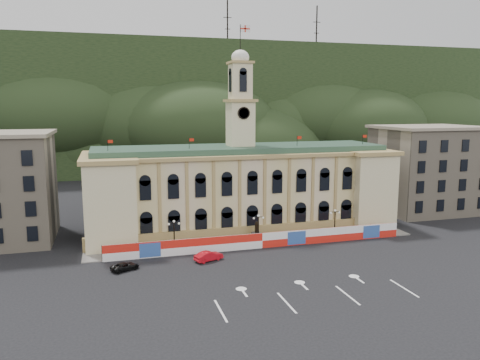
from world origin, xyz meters
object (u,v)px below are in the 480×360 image
object	(u,v)px
statue	(256,236)
red_sedan	(209,256)
lamp_center	(258,227)
black_suv	(125,266)

from	to	relation	value
statue	red_sedan	bearing A→B (deg)	-144.97
lamp_center	black_suv	xyz separation A→B (m)	(-21.91, -6.52, -2.51)
red_sedan	statue	bearing A→B (deg)	-76.55
statue	lamp_center	distance (m)	2.14
lamp_center	red_sedan	bearing A→B (deg)	-149.13
statue	black_suv	bearing A→B (deg)	-161.06
statue	black_suv	xyz separation A→B (m)	(-21.91, -7.52, -0.63)
lamp_center	statue	bearing A→B (deg)	90.00
statue	lamp_center	bearing A→B (deg)	-90.00
statue	black_suv	size ratio (longest dim) A/B	0.84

